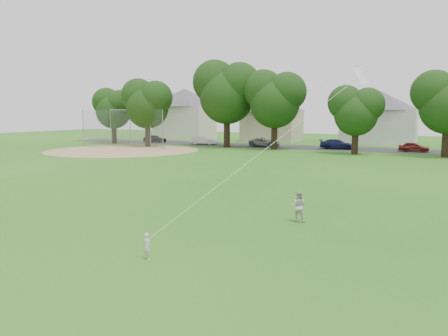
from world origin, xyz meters
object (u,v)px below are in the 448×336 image
at_px(toddler, 147,246).
at_px(baseball_backstop, 128,129).
at_px(kite, 271,145).
at_px(older_boy, 298,206).

bearing_deg(toddler, baseball_backstop, -29.58).
bearing_deg(baseball_backstop, toddler, -50.74).
height_order(toddler, baseball_backstop, baseball_backstop).
relative_size(toddler, kite, 0.07).
bearing_deg(older_boy, toddler, 56.01).
relative_size(older_boy, kite, 0.11).
distance_m(toddler, older_boy, 7.08).
relative_size(toddler, older_boy, 0.64).
bearing_deg(kite, toddler, -117.86).
distance_m(toddler, baseball_backstop, 45.08).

